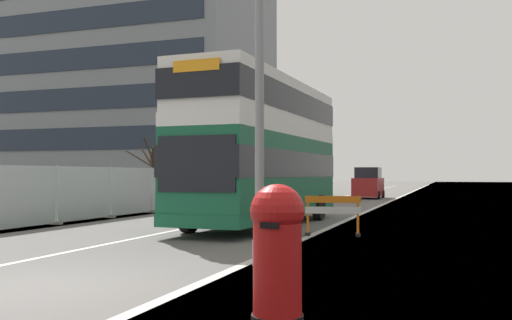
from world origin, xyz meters
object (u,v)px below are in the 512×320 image
red_pillar_postbox (277,250)px  car_receding_mid (368,184)px  double_decker_bus (263,149)px  lamppost_foreground (260,48)px  roadworks_barrier (333,211)px  car_oncoming_near (280,186)px

red_pillar_postbox → car_receding_mid: size_ratio=0.39×
double_decker_bus → lamppost_foreground: size_ratio=1.16×
lamppost_foreground → roadworks_barrier: bearing=87.4°
double_decker_bus → car_receding_mid: (0.35, 24.01, -1.62)m
lamppost_foreground → car_receding_mid: lamppost_foreground is taller
double_decker_bus → lamppost_foreground: (2.71, -8.43, 1.61)m
red_pillar_postbox → roadworks_barrier: size_ratio=1.02×
red_pillar_postbox → roadworks_barrier: (-1.41, 10.20, -0.19)m
red_pillar_postbox → car_receding_mid: (-4.05, 36.74, 0.16)m
roadworks_barrier → car_oncoming_near: (-7.48, 19.66, 0.33)m
lamppost_foreground → red_pillar_postbox: bearing=-68.7°
lamppost_foreground → red_pillar_postbox: 5.73m
lamppost_foreground → roadworks_barrier: (0.27, 5.90, -3.58)m
double_decker_bus → red_pillar_postbox: bearing=-71.0°
lamppost_foreground → car_receding_mid: (-2.37, 32.44, -3.23)m
car_oncoming_near → lamppost_foreground: bearing=-74.2°
car_receding_mid → car_oncoming_near: bearing=-125.2°
lamppost_foreground → roadworks_barrier: size_ratio=5.52×
car_oncoming_near → car_receding_mid: car_receding_mid is taller
double_decker_bus → red_pillar_postbox: (4.39, -12.73, -1.78)m
double_decker_bus → roadworks_barrier: size_ratio=6.40×
car_oncoming_near → car_receding_mid: (4.84, 6.88, 0.02)m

